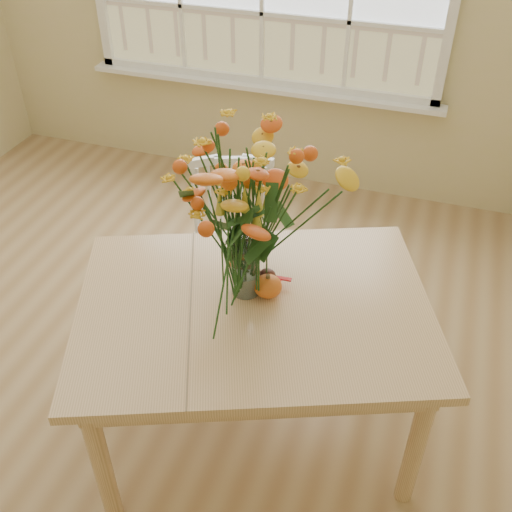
% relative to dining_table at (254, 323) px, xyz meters
% --- Properties ---
extents(floor, '(4.00, 4.50, 0.01)m').
position_rel_dining_table_xyz_m(floor, '(-0.65, -0.12, -0.63)').
color(floor, '#9C774B').
rests_on(floor, ground).
extents(dining_table, '(1.59, 1.38, 0.71)m').
position_rel_dining_table_xyz_m(dining_table, '(0.00, 0.00, 0.00)').
color(dining_table, tan).
rests_on(dining_table, floor).
extents(windsor_chair, '(0.51, 0.50, 0.86)m').
position_rel_dining_table_xyz_m(windsor_chair, '(-0.34, 0.68, -0.13)').
color(windsor_chair, white).
rests_on(windsor_chair, floor).
extents(flower_vase, '(0.52, 0.52, 0.61)m').
position_rel_dining_table_xyz_m(flower_vase, '(-0.06, 0.07, 0.46)').
color(flower_vase, white).
rests_on(flower_vase, dining_table).
extents(pumpkin, '(0.11, 0.11, 0.08)m').
position_rel_dining_table_xyz_m(pumpkin, '(0.03, 0.07, 0.13)').
color(pumpkin, '#D95019').
rests_on(pumpkin, dining_table).
extents(turkey_figurine, '(0.11, 0.09, 0.12)m').
position_rel_dining_table_xyz_m(turkey_figurine, '(-0.08, 0.12, 0.14)').
color(turkey_figurine, '#CCB78C').
rests_on(turkey_figurine, dining_table).
extents(dark_gourd, '(0.13, 0.10, 0.06)m').
position_rel_dining_table_xyz_m(dark_gourd, '(0.01, 0.14, 0.12)').
color(dark_gourd, '#38160F').
rests_on(dark_gourd, dining_table).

